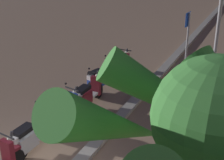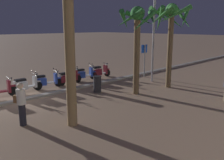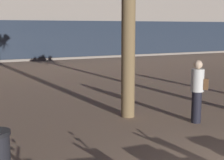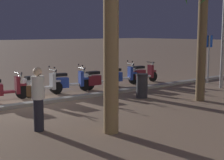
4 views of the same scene
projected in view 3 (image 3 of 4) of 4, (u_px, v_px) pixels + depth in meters
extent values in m
cube|color=#283342|center=(69.00, 39.00, 25.53)|extent=(52.53, 0.12, 2.80)
cylinder|color=olive|center=(128.00, 15.00, 8.95)|extent=(0.38, 0.38, 5.69)
cylinder|color=black|center=(196.00, 107.00, 8.74)|extent=(0.26, 0.26, 0.85)
cylinder|color=silver|center=(197.00, 80.00, 8.62)|extent=(0.34, 0.34, 0.60)
sphere|color=beige|center=(198.00, 65.00, 8.56)|extent=(0.23, 0.23, 0.23)
cube|color=brown|center=(206.00, 84.00, 8.56)|extent=(0.20, 0.20, 0.28)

